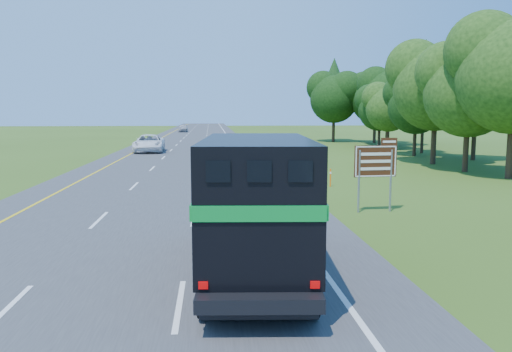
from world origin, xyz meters
The scene contains 8 objects.
road centered at (0.00, 50.00, 0.02)m, with size 15.00×260.00×0.04m, color #38383A.
lane_markings centered at (0.00, 50.00, 0.04)m, with size 11.15×260.00×0.01m.
tree_wall_right centered at (26.00, 30.00, 6.00)m, with size 16.00×100.00×12.00m, color #16340E, non-canonical shape.
horse_truck centered at (3.71, 3.95, 1.94)m, with size 3.09×8.20×3.56m.
white_suv centered at (-3.95, 44.91, 0.95)m, with size 3.03×6.58×1.83m, color white.
far_car centered at (-3.28, 98.85, 0.85)m, with size 1.91×4.76×1.62m, color #ADAEB4.
exit_sign centered at (9.49, 11.76, 2.05)m, with size 1.86×0.18×3.15m.
delineator centered at (9.33, 19.08, 0.55)m, with size 0.08×0.05×1.03m.
Camera 1 is at (2.56, -8.58, 4.22)m, focal length 35.00 mm.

